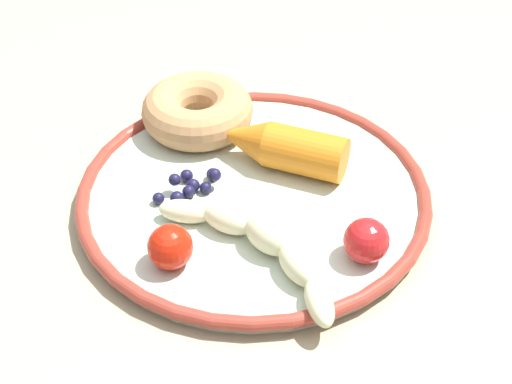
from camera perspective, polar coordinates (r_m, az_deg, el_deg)
name	(u,v)px	position (r m, az deg, el deg)	size (l,w,h in m)	color
dining_table	(251,263)	(0.74, -0.34, -5.25)	(1.03, 0.89, 0.72)	tan
plate	(256,195)	(0.67, 0.00, -0.19)	(0.30, 0.30, 0.02)	silver
banana	(261,242)	(0.60, 0.36, -3.70)	(0.16, 0.12, 0.03)	beige
carrot_orange	(279,147)	(0.68, 1.72, 3.35)	(0.10, 0.12, 0.04)	orange
donut	(198,111)	(0.73, -4.31, 5.98)	(0.10, 0.10, 0.04)	tan
blueberry_pile	(191,185)	(0.66, -4.77, 0.53)	(0.04, 0.06, 0.02)	#191638
tomato_near	(170,247)	(0.59, -6.31, -4.02)	(0.04, 0.04, 0.04)	red
tomato_mid	(366,241)	(0.60, 8.09, -3.55)	(0.04, 0.04, 0.04)	red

